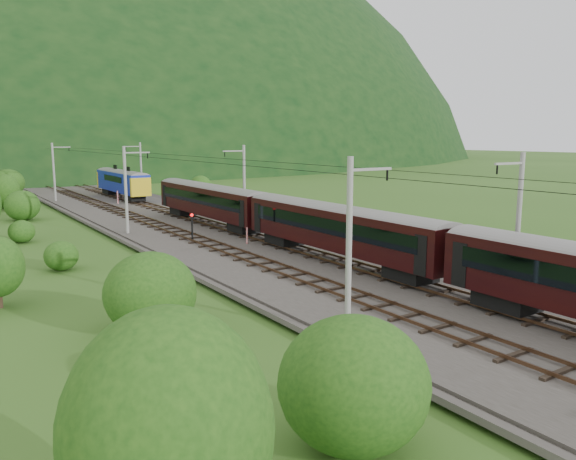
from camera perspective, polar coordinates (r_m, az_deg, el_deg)
ground at (r=30.52m, az=15.17°, el=-8.31°), size 600.00×600.00×0.00m
railbed at (r=37.55m, az=3.67°, el=-4.42°), size 14.00×220.00×0.30m
track_left at (r=36.14m, az=0.62°, el=-4.59°), size 2.40×220.00×0.27m
track_right at (r=38.95m, az=6.50°, el=-3.62°), size 2.40×220.00×0.27m
catenary_left at (r=53.66m, az=-16.08°, el=4.13°), size 2.54×192.28×8.00m
catenary_right at (r=58.47m, az=-4.54°, el=4.88°), size 2.54×192.28×8.00m
overhead_wires at (r=36.51m, az=3.78°, el=6.23°), size 4.83×198.00×0.03m
train at (r=32.13m, az=16.95°, el=-1.48°), size 2.73×130.35×4.74m
hazard_post_near at (r=78.24m, az=-16.92°, el=3.20°), size 0.18×0.18×1.70m
hazard_post_far at (r=47.00m, az=-4.19°, el=-0.56°), size 0.15×0.15×1.37m
signal at (r=47.99m, az=-9.72°, el=0.46°), size 0.27×0.27×2.46m
vegetation_left at (r=29.44m, az=-17.27°, el=-4.10°), size 12.38×141.67×6.30m
vegetation_right at (r=46.33m, az=16.23°, el=-0.53°), size 6.70×101.86×3.21m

